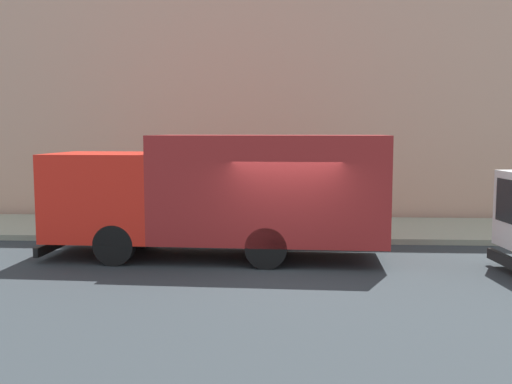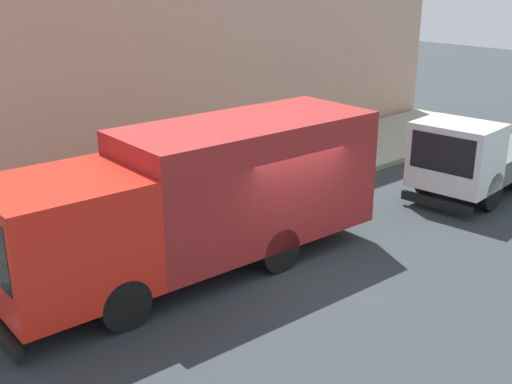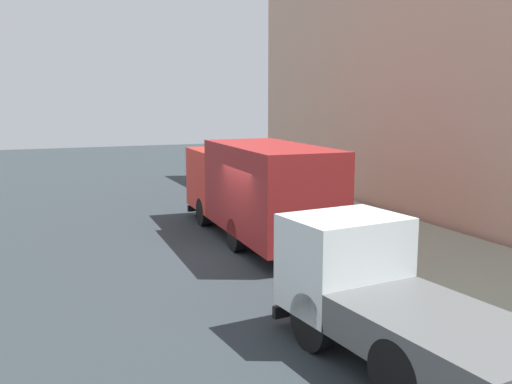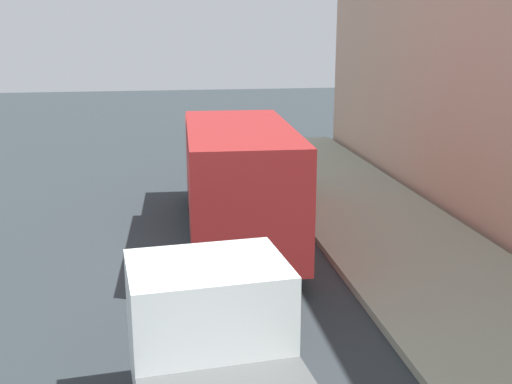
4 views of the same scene
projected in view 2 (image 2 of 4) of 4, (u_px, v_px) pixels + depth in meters
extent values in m
plane|color=#2B3236|center=(293.00, 264.00, 13.91)|extent=(80.00, 80.00, 0.00)
cube|color=#989E88|center=(162.00, 200.00, 17.48)|extent=(4.20, 30.00, 0.17)
cube|color=red|center=(65.00, 238.00, 11.35)|extent=(2.49, 2.76, 2.15)
cube|color=maroon|center=(247.00, 179.00, 13.76)|extent=(2.60, 5.75, 2.60)
cylinder|color=black|center=(124.00, 304.00, 11.27)|extent=(0.34, 0.99, 0.98)
cylinder|color=black|center=(74.00, 264.00, 12.79)|extent=(0.34, 0.99, 0.98)
cylinder|color=black|center=(278.00, 249.00, 13.44)|extent=(0.34, 0.99, 0.98)
cylinder|color=black|center=(220.00, 221.00, 14.96)|extent=(0.34, 0.99, 0.98)
cube|color=white|center=(456.00, 155.00, 16.91)|extent=(2.25, 1.81, 1.76)
cube|color=black|center=(443.00, 154.00, 16.29)|extent=(1.77, 0.23, 0.98)
cube|color=#545757|center=(493.00, 156.00, 18.83)|extent=(2.43, 3.61, 0.67)
cube|color=black|center=(436.00, 203.00, 16.68)|extent=(2.02, 0.32, 0.24)
cylinder|color=black|center=(490.00, 191.00, 16.84)|extent=(0.40, 1.07, 1.05)
cylinder|color=black|center=(428.00, 177.00, 18.00)|extent=(0.40, 1.07, 1.05)
cylinder|color=black|center=(463.00, 161.00, 19.52)|extent=(0.40, 1.07, 1.05)
cylinder|color=#3F3F52|center=(5.00, 252.00, 13.11)|extent=(0.37, 0.37, 0.84)
cylinder|color=#A7191A|center=(0.00, 218.00, 12.86)|extent=(0.49, 0.49, 0.65)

